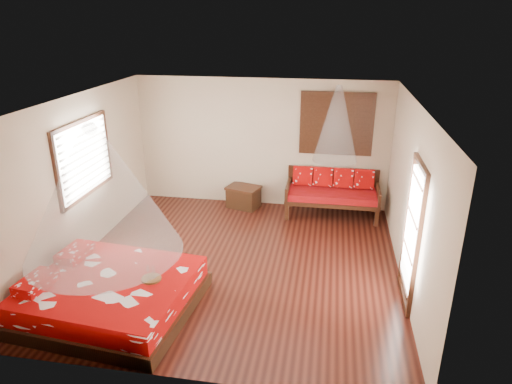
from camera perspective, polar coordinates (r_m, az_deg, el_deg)
room at (r=7.42m, az=-2.61°, el=0.55°), size 5.54×5.54×2.84m
bed at (r=7.08m, az=-17.70°, el=-12.06°), size 2.47×2.28×0.65m
daybed at (r=9.81m, az=9.52°, el=0.11°), size 1.95×0.86×0.98m
storage_chest at (r=10.14m, az=-1.57°, el=-0.58°), size 0.81×0.69×0.48m
shutter_panel at (r=9.73m, az=10.04°, el=8.39°), size 1.52×0.06×1.32m
window_left at (r=8.46m, az=-20.64°, el=3.97°), size 0.10×1.74×1.34m
glazed_door at (r=6.96m, az=18.87°, el=-5.09°), size 0.08×1.02×2.16m
wine_tray at (r=6.75m, az=-12.98°, el=-10.18°), size 0.29×0.29×0.23m
mosquito_net_main at (r=6.36m, az=-19.12°, el=0.05°), size 2.12×2.12×1.80m
mosquito_net_daybed at (r=9.25m, az=10.07°, el=8.35°), size 0.89×0.89×1.50m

